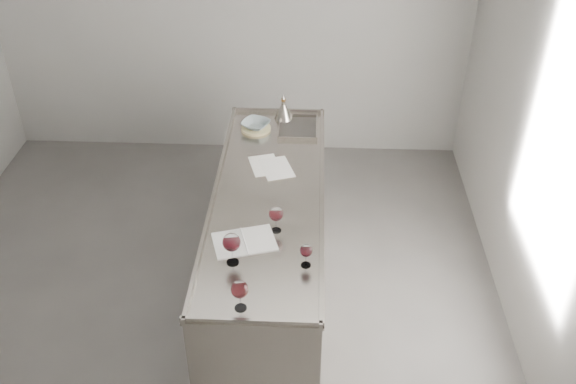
{
  "coord_description": "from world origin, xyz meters",
  "views": [
    {
      "loc": [
        0.8,
        -3.26,
        3.47
      ],
      "look_at": [
        0.64,
        0.22,
        1.02
      ],
      "focal_mm": 40.0,
      "sensor_mm": 36.0,
      "label": 1
    }
  ],
  "objects_px": {
    "wine_glass_left": "(240,290)",
    "counter": "(269,247)",
    "wine_glass_right": "(276,215)",
    "wine_funnel": "(283,111)",
    "wine_glass_middle": "(232,243)",
    "notebook": "(244,242)",
    "ceramic_bowl": "(256,124)",
    "wine_glass_small": "(306,251)"
  },
  "relations": [
    {
      "from": "counter",
      "to": "wine_glass_left",
      "type": "bearing_deg",
      "value": -93.84
    },
    {
      "from": "wine_glass_left",
      "to": "wine_glass_middle",
      "type": "distance_m",
      "value": 0.38
    },
    {
      "from": "counter",
      "to": "wine_glass_left",
      "type": "xyz_separation_m",
      "value": [
        -0.07,
        -1.08,
        0.6
      ]
    },
    {
      "from": "wine_glass_right",
      "to": "wine_glass_small",
      "type": "height_order",
      "value": "wine_glass_right"
    },
    {
      "from": "wine_glass_right",
      "to": "wine_funnel",
      "type": "xyz_separation_m",
      "value": [
        -0.03,
        1.47,
        -0.06
      ]
    },
    {
      "from": "counter",
      "to": "notebook",
      "type": "xyz_separation_m",
      "value": [
        -0.11,
        -0.52,
        0.47
      ]
    },
    {
      "from": "wine_funnel",
      "to": "wine_glass_middle",
      "type": "bearing_deg",
      "value": -96.68
    },
    {
      "from": "wine_glass_middle",
      "to": "wine_glass_right",
      "type": "distance_m",
      "value": 0.4
    },
    {
      "from": "wine_glass_middle",
      "to": "wine_funnel",
      "type": "distance_m",
      "value": 1.8
    },
    {
      "from": "wine_glass_left",
      "to": "wine_funnel",
      "type": "xyz_separation_m",
      "value": [
        0.12,
        2.16,
        -0.07
      ]
    },
    {
      "from": "ceramic_bowl",
      "to": "wine_funnel",
      "type": "xyz_separation_m",
      "value": [
        0.21,
        0.19,
        0.02
      ]
    },
    {
      "from": "wine_glass_middle",
      "to": "counter",
      "type": "bearing_deg",
      "value": 77.38
    },
    {
      "from": "wine_glass_left",
      "to": "ceramic_bowl",
      "type": "relative_size",
      "value": 0.89
    },
    {
      "from": "wine_glass_left",
      "to": "counter",
      "type": "bearing_deg",
      "value": 86.16
    },
    {
      "from": "wine_glass_small",
      "to": "wine_funnel",
      "type": "xyz_separation_m",
      "value": [
        -0.22,
        1.79,
        -0.04
      ]
    },
    {
      "from": "counter",
      "to": "notebook",
      "type": "relative_size",
      "value": 5.55
    },
    {
      "from": "counter",
      "to": "ceramic_bowl",
      "type": "distance_m",
      "value": 1.04
    },
    {
      "from": "wine_glass_left",
      "to": "ceramic_bowl",
      "type": "height_order",
      "value": "wine_glass_left"
    },
    {
      "from": "wine_glass_small",
      "to": "wine_glass_left",
      "type": "bearing_deg",
      "value": -133.48
    },
    {
      "from": "wine_glass_middle",
      "to": "notebook",
      "type": "bearing_deg",
      "value": 74.99
    },
    {
      "from": "wine_glass_left",
      "to": "ceramic_bowl",
      "type": "bearing_deg",
      "value": 92.54
    },
    {
      "from": "wine_glass_right",
      "to": "ceramic_bowl",
      "type": "height_order",
      "value": "wine_glass_right"
    },
    {
      "from": "notebook",
      "to": "ceramic_bowl",
      "type": "xyz_separation_m",
      "value": [
        -0.05,
        1.41,
        0.04
      ]
    },
    {
      "from": "counter",
      "to": "ceramic_bowl",
      "type": "xyz_separation_m",
      "value": [
        -0.16,
        0.89,
        0.51
      ]
    },
    {
      "from": "notebook",
      "to": "wine_glass_small",
      "type": "bearing_deg",
      "value": -43.66
    },
    {
      "from": "ceramic_bowl",
      "to": "wine_glass_left",
      "type": "bearing_deg",
      "value": -87.46
    },
    {
      "from": "wine_glass_left",
      "to": "wine_glass_small",
      "type": "xyz_separation_m",
      "value": [
        0.35,
        0.37,
        -0.03
      ]
    },
    {
      "from": "counter",
      "to": "wine_glass_right",
      "type": "bearing_deg",
      "value": -78.49
    },
    {
      "from": "ceramic_bowl",
      "to": "notebook",
      "type": "bearing_deg",
      "value": -87.91
    },
    {
      "from": "wine_glass_right",
      "to": "wine_funnel",
      "type": "height_order",
      "value": "wine_funnel"
    },
    {
      "from": "wine_glass_small",
      "to": "notebook",
      "type": "xyz_separation_m",
      "value": [
        -0.38,
        0.19,
        -0.1
      ]
    },
    {
      "from": "notebook",
      "to": "wine_funnel",
      "type": "relative_size",
      "value": 1.98
    },
    {
      "from": "wine_glass_left",
      "to": "wine_glass_small",
      "type": "bearing_deg",
      "value": 46.52
    },
    {
      "from": "notebook",
      "to": "counter",
      "type": "bearing_deg",
      "value": 61.33
    },
    {
      "from": "wine_glass_middle",
      "to": "wine_glass_small",
      "type": "bearing_deg",
      "value": -0.62
    },
    {
      "from": "ceramic_bowl",
      "to": "wine_funnel",
      "type": "bearing_deg",
      "value": 42.13
    },
    {
      "from": "wine_glass_left",
      "to": "wine_funnel",
      "type": "relative_size",
      "value": 0.86
    },
    {
      "from": "wine_glass_middle",
      "to": "ceramic_bowl",
      "type": "relative_size",
      "value": 0.99
    },
    {
      "from": "wine_glass_left",
      "to": "notebook",
      "type": "bearing_deg",
      "value": 93.67
    },
    {
      "from": "wine_glass_right",
      "to": "wine_funnel",
      "type": "bearing_deg",
      "value": 91.16
    },
    {
      "from": "wine_glass_right",
      "to": "wine_glass_small",
      "type": "distance_m",
      "value": 0.37
    },
    {
      "from": "wine_glass_left",
      "to": "wine_glass_small",
      "type": "relative_size",
      "value": 1.24
    }
  ]
}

